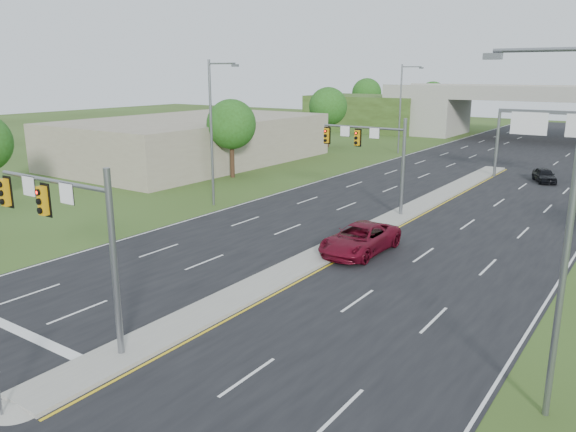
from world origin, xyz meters
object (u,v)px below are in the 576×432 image
(overpass, at_px, (553,117))
(car_far_a, at_px, (360,239))
(signal_mast_far, at_px, (374,149))
(car_far_c, at_px, (544,175))
(signal_mast_near, at_px, (70,224))
(sign_gantry, at_px, (560,127))

(overpass, bearing_deg, car_far_a, -88.66)
(signal_mast_far, height_order, car_far_c, signal_mast_far)
(signal_mast_near, bearing_deg, signal_mast_far, 90.00)
(signal_mast_far, distance_m, car_far_c, 21.76)
(sign_gantry, distance_m, car_far_a, 29.90)
(car_far_c, bearing_deg, signal_mast_far, -136.94)
(car_far_a, height_order, car_far_c, car_far_a)
(signal_mast_far, bearing_deg, overpass, 87.65)
(signal_mast_far, height_order, overpass, overpass)
(signal_mast_far, distance_m, overpass, 55.13)
(signal_mast_near, distance_m, car_far_c, 45.68)
(signal_mast_far, distance_m, sign_gantry, 21.91)
(signal_mast_far, xyz_separation_m, car_far_a, (3.76, -9.13, -3.88))
(car_far_a, bearing_deg, signal_mast_far, 113.45)
(signal_mast_near, bearing_deg, car_far_c, 79.72)
(signal_mast_far, bearing_deg, car_far_c, 67.67)
(sign_gantry, height_order, car_far_c, sign_gantry)
(signal_mast_near, height_order, car_far_c, signal_mast_near)
(signal_mast_near, distance_m, car_far_a, 16.77)
(overpass, xyz_separation_m, car_far_a, (1.50, -64.20, -2.71))
(car_far_a, distance_m, car_far_c, 29.23)
(signal_mast_far, xyz_separation_m, car_far_c, (8.12, 19.77, -4.04))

